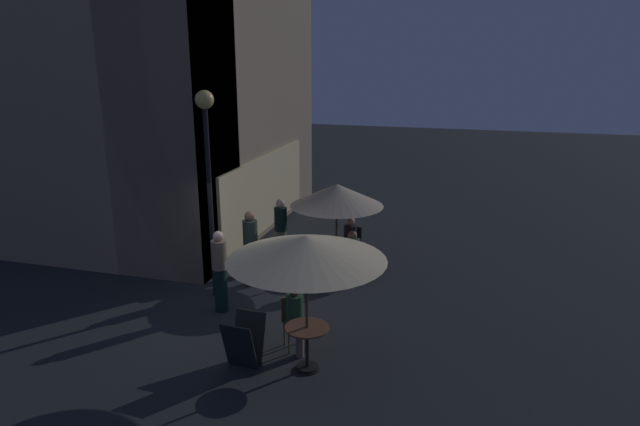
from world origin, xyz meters
name	(u,v)px	position (x,y,z in m)	size (l,w,h in m)	color
ground_plane	(245,309)	(0.00, 0.00, 0.00)	(60.00, 60.00, 0.00)	#222627
cafe_building	(151,76)	(3.58, 4.02, 4.49)	(8.52, 8.56, 8.99)	gray
street_lamp_near_corner	(207,147)	(0.45, 0.87, 3.23)	(0.37, 0.37, 4.36)	black
menu_sandwich_board	(244,341)	(-1.98, -0.86, 0.44)	(0.67, 0.59, 0.86)	black
cafe_table_0	(307,339)	(-1.81, -1.91, 0.56)	(0.73, 0.73, 0.78)	black
cafe_table_1	(336,251)	(2.40, -1.33, 0.56)	(0.80, 0.80, 0.74)	black
patio_umbrella_0	(306,248)	(-1.81, -1.91, 2.13)	(2.54, 2.54, 2.34)	black
patio_umbrella_1	(337,195)	(2.40, -1.33, 1.92)	(2.16, 2.16, 2.18)	black
cafe_chair_0	(293,317)	(-1.14, -1.45, 0.56)	(0.54, 0.54, 0.93)	brown
cafe_chair_1	(354,261)	(1.82, -1.89, 0.59)	(0.59, 0.59, 0.98)	brown
cafe_chair_2	(352,242)	(3.17, -1.54, 0.55)	(0.53, 0.53, 0.93)	#272624
patron_seated_0	(296,315)	(-1.26, -1.53, 0.68)	(0.51, 0.46, 1.20)	#7B6154
patron_seated_1	(351,253)	(1.92, -1.79, 0.71)	(0.54, 0.53, 1.26)	#7B7454
patron_seated_2	(349,238)	(3.02, -1.50, 0.69)	(0.52, 0.40, 1.21)	#543F5F
patron_standing_3	(251,248)	(1.21, 0.34, 0.88)	(0.33, 0.33, 1.73)	#4D101F
patron_standing_4	(281,232)	(2.45, 0.07, 0.88)	(0.31, 0.31, 1.71)	gray
patron_standing_5	(220,271)	(-0.19, 0.41, 0.87)	(0.31, 0.31, 1.70)	black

